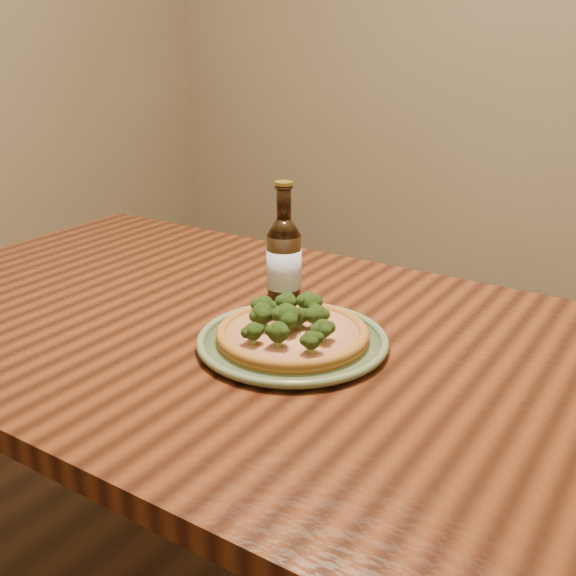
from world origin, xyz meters
The scene contains 4 objects.
table centered at (0.00, 0.10, 0.66)m, with size 1.60×0.90×0.75m.
plate centered at (0.10, 0.07, 0.76)m, with size 0.32×0.32×0.02m.
pizza centered at (0.10, 0.07, 0.78)m, with size 0.26×0.26×0.07m.
beer_bottle centered at (-0.01, 0.22, 0.84)m, with size 0.07×0.07×0.24m.
Camera 1 is at (0.65, -0.78, 1.24)m, focal length 42.00 mm.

